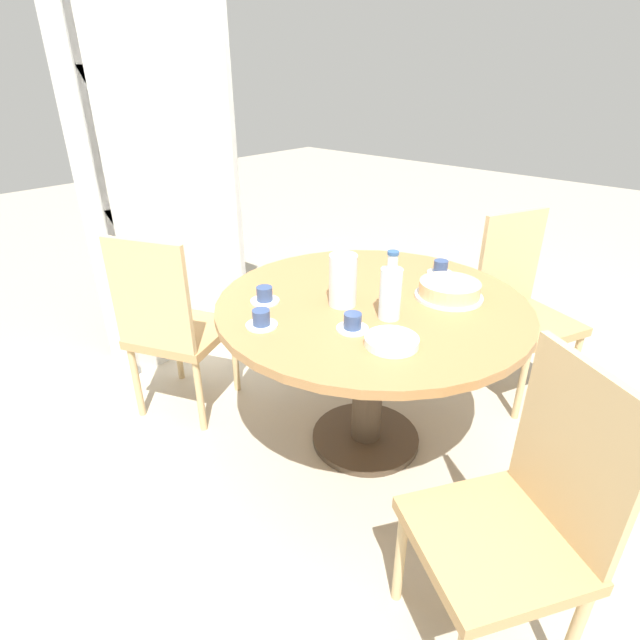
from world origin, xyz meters
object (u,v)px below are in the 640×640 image
at_px(cup_b, 440,269).
at_px(cup_c, 353,323).
at_px(chair_b, 172,326).
at_px(cup_d, 261,320).
at_px(chair_c, 519,518).
at_px(water_bottle, 391,292).
at_px(coffee_pot, 343,278).
at_px(cup_a, 265,296).
at_px(cake_main, 449,290).
at_px(chair_a, 521,305).
at_px(bookshelf, 168,202).

relative_size(cup_b, cup_c, 1.00).
distance_m(chair_b, cup_d, 0.73).
distance_m(chair_c, cup_d, 1.06).
bearing_deg(chair_b, water_bottle, 176.80).
bearing_deg(water_bottle, cup_c, 166.41).
bearing_deg(coffee_pot, cup_a, 127.64).
distance_m(water_bottle, cake_main, 0.34).
xyz_separation_m(chair_a, cup_c, (-1.17, 0.20, 0.27)).
height_order(water_bottle, cup_c, water_bottle).
bearing_deg(cake_main, chair_a, -6.81).
bearing_deg(bookshelf, chair_a, 118.18).
relative_size(water_bottle, cup_a, 2.24).
xyz_separation_m(cup_a, cup_b, (0.76, -0.38, 0.00)).
bearing_deg(cup_c, cup_b, 3.75).
relative_size(chair_b, cup_b, 7.96).
distance_m(coffee_pot, cup_a, 0.33).
xyz_separation_m(bookshelf, coffee_pot, (-0.09, -1.38, -0.07)).
distance_m(cake_main, cup_c, 0.51).
distance_m(chair_a, cup_c, 1.21).
relative_size(cup_c, cup_d, 1.00).
xyz_separation_m(chair_c, bookshelf, (0.42, 2.30, 0.43)).
xyz_separation_m(water_bottle, cake_main, (0.32, -0.08, -0.08)).
bearing_deg(cup_a, water_bottle, -64.21).
bearing_deg(cake_main, chair_b, 122.70).
height_order(bookshelf, cup_c, bookshelf).
xyz_separation_m(chair_b, coffee_pot, (0.33, -0.78, 0.36)).
relative_size(chair_c, cup_a, 7.96).
bearing_deg(cup_d, bookshelf, 71.05).
bearing_deg(cup_b, bookshelf, 107.72).
xyz_separation_m(chair_b, bookshelf, (0.42, 0.60, 0.43)).
height_order(cake_main, cup_b, cake_main).
relative_size(chair_a, cake_main, 3.39).
distance_m(chair_c, cup_a, 1.21).
xyz_separation_m(bookshelf, water_bottle, (-0.06, -1.59, -0.07)).
bearing_deg(cup_b, coffee_pot, 167.86).
bearing_deg(coffee_pot, cake_main, -39.17).
bearing_deg(cup_c, cup_d, 127.37).
xyz_separation_m(chair_b, chair_c, (-0.00, -1.70, 0.00)).
height_order(chair_c, cup_c, chair_c).
height_order(chair_b, chair_c, same).
height_order(bookshelf, water_bottle, bookshelf).
height_order(coffee_pot, cup_b, coffee_pot).
bearing_deg(cup_a, cup_b, -26.23).
bearing_deg(cup_b, water_bottle, -170.69).
xyz_separation_m(chair_b, cup_b, (0.90, -0.90, 0.27)).
bearing_deg(bookshelf, water_bottle, 87.85).
height_order(coffee_pot, cup_a, coffee_pot).
xyz_separation_m(cake_main, cup_b, (0.21, 0.17, -0.01)).
xyz_separation_m(water_bottle, cup_a, (-0.22, 0.46, -0.08)).
bearing_deg(chair_a, cup_c, -167.47).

